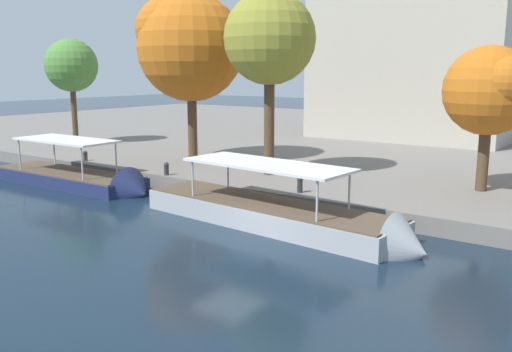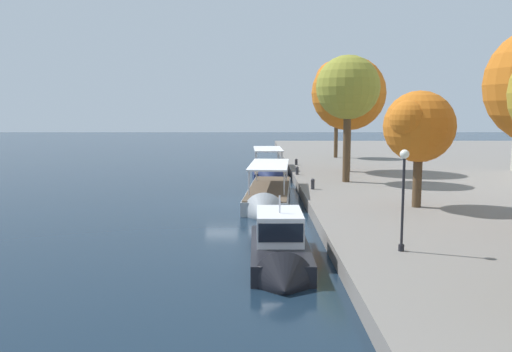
{
  "view_description": "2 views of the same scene",
  "coord_description": "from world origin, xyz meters",
  "views": [
    {
      "loc": [
        13.18,
        -16.59,
        7.04
      ],
      "look_at": [
        -2.04,
        4.73,
        1.98
      ],
      "focal_mm": 38.19,
      "sensor_mm": 36.0,
      "label": 1
    },
    {
      "loc": [
        41.09,
        2.59,
        7.38
      ],
      "look_at": [
        5.67,
        2.65,
        2.76
      ],
      "focal_mm": 37.97,
      "sensor_mm": 36.0,
      "label": 2
    }
  ],
  "objects": [
    {
      "name": "ground_plane",
      "position": [
        0.0,
        0.0,
        0.0
      ],
      "size": [
        220.0,
        220.0,
        0.0
      ],
      "primitive_type": "plane",
      "color": "#142333"
    },
    {
      "name": "dock_promenade",
      "position": [
        0.0,
        33.75,
        0.42
      ],
      "size": [
        120.0,
        55.0,
        0.85
      ],
      "primitive_type": "cube",
      "color": "slate",
      "rests_on": "ground_plane"
    },
    {
      "name": "tour_boat_1",
      "position": [
        0.34,
        3.6,
        0.36
      ],
      "size": [
        14.52,
        4.17,
        4.07
      ],
      "rotation": [
        0.0,
        0.0,
        -0.08
      ],
      "color": "#9EA3A8",
      "rests_on": "ground_plane"
    },
    {
      "name": "mooring_bollard_1",
      "position": [
        -10.01,
        6.59,
        1.27
      ],
      "size": [
        0.32,
        0.32,
        0.79
      ],
      "color": "#2D2D33",
      "rests_on": "dock_promenade"
    },
    {
      "name": "mooring_bollard_0",
      "position": [
        -0.95,
        7.12,
        1.31
      ],
      "size": [
        0.31,
        0.31,
        0.85
      ],
      "color": "#2D2D33",
      "rests_on": "dock_promenade"
    },
    {
      "name": "tree_2",
      "position": [
        6.8,
        12.99,
        6.05
      ],
      "size": [
        4.56,
        4.56,
        7.49
      ],
      "color": "#4C3823",
      "rests_on": "dock_promenade"
    },
    {
      "name": "mooring_bollard_2",
      "position": [
        -18.47,
        7.14,
        1.23
      ],
      "size": [
        0.33,
        0.33,
        0.71
      ],
      "color": "#2D2D33",
      "rests_on": "dock_promenade"
    },
    {
      "name": "tree_4",
      "position": [
        -27.04,
        12.73,
        7.39
      ],
      "size": [
        4.47,
        4.47,
        8.9
      ],
      "color": "#4C3823",
      "rests_on": "dock_promenade"
    },
    {
      "name": "tree_5",
      "position": [
        -5.06,
        10.4,
        8.93
      ],
      "size": [
        5.41,
        5.41,
        10.78
      ],
      "color": "#4C3823",
      "rests_on": "dock_promenade"
    },
    {
      "name": "tour_boat_0",
      "position": [
        -14.79,
        3.97,
        0.34
      ],
      "size": [
        12.41,
        3.45,
        4.12
      ],
      "rotation": [
        0.0,
        0.0,
        0.02
      ],
      "color": "navy",
      "rests_on": "ground_plane"
    },
    {
      "name": "tree_1",
      "position": [
        -12.76,
        11.85,
        8.72
      ],
      "size": [
        7.29,
        7.29,
        11.39
      ],
      "color": "#4C3823",
      "rests_on": "dock_promenade"
    }
  ]
}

